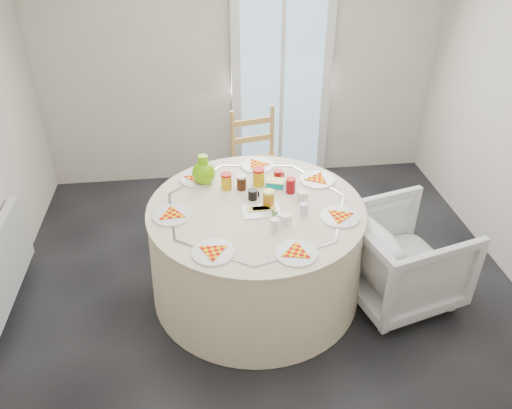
{
  "coord_description": "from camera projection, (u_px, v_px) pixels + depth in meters",
  "views": [
    {
      "loc": [
        -0.44,
        -2.83,
        2.75
      ],
      "look_at": [
        -0.08,
        0.13,
        0.8
      ],
      "focal_mm": 35.0,
      "sensor_mm": 36.0,
      "label": 1
    }
  ],
  "objects": [
    {
      "name": "glass_door",
      "position": [
        281.0,
        82.0,
        4.99
      ],
      "size": [
        1.0,
        0.08,
        2.1
      ],
      "primitive_type": "cube",
      "color": "silver",
      "rests_on": "floor"
    },
    {
      "name": "butter_tub",
      "position": [
        275.0,
        186.0,
        3.81
      ],
      "size": [
        0.16,
        0.13,
        0.05
      ],
      "primitive_type": "cube",
      "rotation": [
        0.0,
        0.0,
        -0.28
      ],
      "color": "#049A98",
      "rests_on": "table"
    },
    {
      "name": "jar_cluster",
      "position": [
        257.0,
        186.0,
        3.74
      ],
      "size": [
        0.59,
        0.39,
        0.16
      ],
      "primitive_type": null,
      "rotation": [
        0.0,
        0.0,
        -0.23
      ],
      "color": "#B27E2B",
      "rests_on": "table"
    },
    {
      "name": "mugs_glasses",
      "position": [
        280.0,
        203.0,
        3.56
      ],
      "size": [
        0.67,
        0.67,
        0.09
      ],
      "primitive_type": null,
      "rotation": [
        0.0,
        0.0,
        0.39
      ],
      "color": "gray",
      "rests_on": "table"
    },
    {
      "name": "wall_back",
      "position": [
        241.0,
        57.0,
        4.85
      ],
      "size": [
        4.0,
        0.02,
        2.6
      ],
      "primitive_type": "cube",
      "color": "#BCB5A3",
      "rests_on": "floor"
    },
    {
      "name": "wooden_chair",
      "position": [
        259.0,
        170.0,
        4.67
      ],
      "size": [
        0.54,
        0.52,
        1.02
      ],
      "primitive_type": null,
      "rotation": [
        0.0,
        0.0,
        0.21
      ],
      "color": "tan",
      "rests_on": "floor"
    },
    {
      "name": "armchair",
      "position": [
        403.0,
        255.0,
        3.74
      ],
      "size": [
        0.91,
        0.94,
        0.8
      ],
      "primitive_type": "imported",
      "rotation": [
        0.0,
        0.0,
        1.83
      ],
      "color": "silver",
      "rests_on": "floor"
    },
    {
      "name": "place_settings",
      "position": [
        256.0,
        208.0,
        3.58
      ],
      "size": [
        1.48,
        1.48,
        0.03
      ],
      "primitive_type": null,
      "rotation": [
        0.0,
        0.0,
        0.01
      ],
      "color": "silver",
      "rests_on": "table"
    },
    {
      "name": "table",
      "position": [
        256.0,
        251.0,
        3.8
      ],
      "size": [
        1.62,
        1.62,
        0.82
      ],
      "primitive_type": "cylinder",
      "color": "beige",
      "rests_on": "floor"
    },
    {
      "name": "radiator",
      "position": [
        4.0,
        264.0,
        3.66
      ],
      "size": [
        0.07,
        1.0,
        0.55
      ],
      "primitive_type": "cube",
      "color": "silver",
      "rests_on": "floor"
    },
    {
      "name": "floor",
      "position": [
        268.0,
        298.0,
        3.9
      ],
      "size": [
        4.0,
        4.0,
        0.0
      ],
      "primitive_type": "plane",
      "color": "black",
      "rests_on": "ground"
    },
    {
      "name": "green_pitcher",
      "position": [
        204.0,
        173.0,
        3.8
      ],
      "size": [
        0.19,
        0.19,
        0.23
      ],
      "primitive_type": null,
      "rotation": [
        0.0,
        0.0,
        0.05
      ],
      "color": "#66B504",
      "rests_on": "table"
    },
    {
      "name": "cheese_platter",
      "position": [
        261.0,
        213.0,
        3.52
      ],
      "size": [
        0.28,
        0.19,
        0.03
      ],
      "primitive_type": null,
      "rotation": [
        0.0,
        0.0,
        0.05
      ],
      "color": "silver",
      "rests_on": "table"
    }
  ]
}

